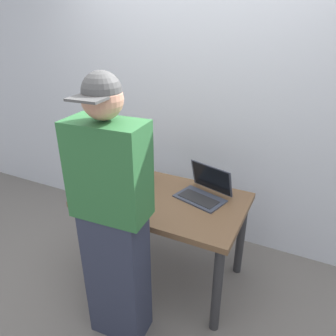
{
  "coord_description": "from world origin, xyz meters",
  "views": [
    {
      "loc": [
        0.92,
        -1.81,
        1.95
      ],
      "look_at": [
        0.04,
        0.0,
        0.99
      ],
      "focal_mm": 34.12,
      "sensor_mm": 36.0,
      "label": 1
    }
  ],
  "objects_px": {
    "laptop": "(205,190)",
    "person_figure": "(113,221)",
    "beer_bottle_brown": "(144,175)",
    "beer_bottle_amber": "(128,173)",
    "beer_bottle_dark": "(145,168)",
    "beer_bottle_green": "(118,175)"
  },
  "relations": [
    {
      "from": "laptop",
      "to": "person_figure",
      "type": "relative_size",
      "value": 0.24
    },
    {
      "from": "beer_bottle_brown",
      "to": "beer_bottle_amber",
      "type": "bearing_deg",
      "value": -163.12
    },
    {
      "from": "beer_bottle_brown",
      "to": "person_figure",
      "type": "relative_size",
      "value": 0.16
    },
    {
      "from": "beer_bottle_amber",
      "to": "beer_bottle_dark",
      "type": "xyz_separation_m",
      "value": [
        0.09,
        0.11,
        0.02
      ]
    },
    {
      "from": "laptop",
      "to": "beer_bottle_green",
      "type": "height_order",
      "value": "beer_bottle_green"
    },
    {
      "from": "beer_bottle_brown",
      "to": "person_figure",
      "type": "height_order",
      "value": "person_figure"
    },
    {
      "from": "beer_bottle_brown",
      "to": "person_figure",
      "type": "bearing_deg",
      "value": -74.96
    },
    {
      "from": "laptop",
      "to": "person_figure",
      "type": "height_order",
      "value": "person_figure"
    },
    {
      "from": "beer_bottle_brown",
      "to": "beer_bottle_dark",
      "type": "bearing_deg",
      "value": 114.91
    },
    {
      "from": "beer_bottle_brown",
      "to": "laptop",
      "type": "bearing_deg",
      "value": 7.34
    },
    {
      "from": "beer_bottle_dark",
      "to": "person_figure",
      "type": "bearing_deg",
      "value": -73.92
    },
    {
      "from": "beer_bottle_brown",
      "to": "beer_bottle_green",
      "type": "height_order",
      "value": "beer_bottle_green"
    },
    {
      "from": "laptop",
      "to": "person_figure",
      "type": "distance_m",
      "value": 0.79
    },
    {
      "from": "person_figure",
      "to": "laptop",
      "type": "bearing_deg",
      "value": 67.21
    },
    {
      "from": "beer_bottle_dark",
      "to": "beer_bottle_amber",
      "type": "bearing_deg",
      "value": -128.3
    },
    {
      "from": "beer_bottle_brown",
      "to": "beer_bottle_dark",
      "type": "distance_m",
      "value": 0.08
    },
    {
      "from": "beer_bottle_amber",
      "to": "beer_bottle_dark",
      "type": "relative_size",
      "value": 0.83
    },
    {
      "from": "beer_bottle_amber",
      "to": "beer_bottle_dark",
      "type": "distance_m",
      "value": 0.14
    },
    {
      "from": "beer_bottle_green",
      "to": "person_figure",
      "type": "height_order",
      "value": "person_figure"
    },
    {
      "from": "beer_bottle_brown",
      "to": "beer_bottle_amber",
      "type": "relative_size",
      "value": 1.02
    },
    {
      "from": "laptop",
      "to": "beer_bottle_brown",
      "type": "height_order",
      "value": "beer_bottle_brown"
    },
    {
      "from": "person_figure",
      "to": "beer_bottle_amber",
      "type": "bearing_deg",
      "value": 115.61
    }
  ]
}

